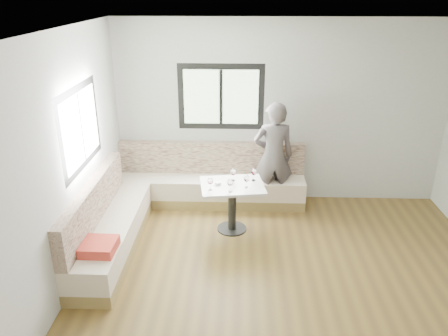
% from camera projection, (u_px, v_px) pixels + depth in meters
% --- Properties ---
extents(room, '(5.01, 5.01, 2.81)m').
position_uv_depth(room, '(292.00, 177.00, 4.39)').
color(room, brown).
rests_on(room, ground).
extents(banquette, '(2.90, 2.80, 0.95)m').
position_uv_depth(banquette, '(171.00, 201.00, 6.28)').
color(banquette, '#9C824A').
rests_on(banquette, ground).
extents(table, '(0.94, 0.78, 0.70)m').
position_uv_depth(table, '(232.00, 196.00, 6.00)').
color(table, black).
rests_on(table, ground).
extents(person, '(0.65, 0.46, 1.66)m').
position_uv_depth(person, '(273.00, 156.00, 6.54)').
color(person, '#4E4748').
rests_on(person, ground).
extents(olive_ramekin, '(0.09, 0.09, 0.04)m').
position_uv_depth(olive_ramekin, '(218.00, 183.00, 5.93)').
color(olive_ramekin, white).
rests_on(olive_ramekin, table).
extents(wine_glass_a, '(0.08, 0.08, 0.18)m').
position_uv_depth(wine_glass_a, '(210.00, 181.00, 5.73)').
color(wine_glass_a, white).
rests_on(wine_glass_a, table).
extents(wine_glass_b, '(0.08, 0.08, 0.18)m').
position_uv_depth(wine_glass_b, '(230.00, 183.00, 5.68)').
color(wine_glass_b, white).
rests_on(wine_glass_b, table).
extents(wine_glass_c, '(0.08, 0.08, 0.18)m').
position_uv_depth(wine_glass_c, '(247.00, 179.00, 5.80)').
color(wine_glass_c, white).
rests_on(wine_glass_c, table).
extents(wine_glass_d, '(0.08, 0.08, 0.18)m').
position_uv_depth(wine_glass_d, '(233.00, 172.00, 6.00)').
color(wine_glass_d, white).
rests_on(wine_glass_d, table).
extents(wine_glass_e, '(0.08, 0.08, 0.18)m').
position_uv_depth(wine_glass_e, '(254.00, 172.00, 6.01)').
color(wine_glass_e, white).
rests_on(wine_glass_e, table).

